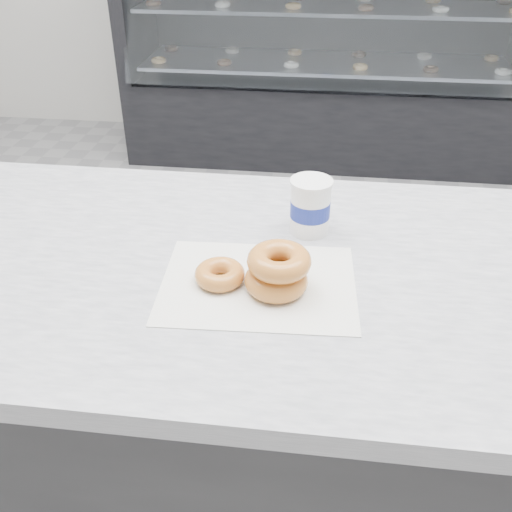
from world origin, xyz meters
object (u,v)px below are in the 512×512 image
Objects in this scene: counter at (296,431)px; donut_single at (220,274)px; donut_stack at (278,271)px; display_case at (325,77)px; coffee_cup at (310,206)px.

donut_single is at bearing -155.81° from counter.
display_case is at bearing 89.09° from donut_stack.
donut_single reaches higher than counter.
display_case is 15.68× the size of donut_stack.
counter is at bearing 59.60° from donut_stack.
donut_single is (-0.15, -0.07, 0.47)m from counter.
coffee_cup is at bearing 53.53° from donut_single.
counter is 27.14× the size of coffee_cup.
display_case is at bearing 86.99° from donut_single.
display_case is 2.63m from coffee_cup.
donut_stack is at bearing -123.10° from coffee_cup.
display_case reaches higher than donut_stack.
display_case is at bearing 90.00° from counter.
display_case is 21.29× the size of coffee_cup.
display_case is 26.96× the size of donut_single.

